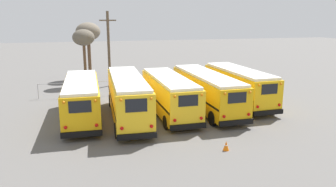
# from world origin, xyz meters

# --- Properties ---
(ground_plane) EXTENTS (160.00, 160.00, 0.00)m
(ground_plane) POSITION_xyz_m (0.00, 0.00, 0.00)
(ground_plane) COLOR #5B5956
(school_bus_0) EXTENTS (2.72, 9.71, 3.02)m
(school_bus_0) POSITION_xyz_m (-6.67, -0.34, 1.65)
(school_bus_0) COLOR #EAAA0F
(school_bus_0) RESTS_ON ground
(school_bus_1) EXTENTS (2.81, 10.60, 3.26)m
(school_bus_1) POSITION_xyz_m (-3.34, -1.16, 1.78)
(school_bus_1) COLOR yellow
(school_bus_1) RESTS_ON ground
(school_bus_2) EXTENTS (2.63, 9.62, 3.03)m
(school_bus_2) POSITION_xyz_m (0.00, -0.64, 1.64)
(school_bus_2) COLOR yellow
(school_bus_2) RESTS_ON ground
(school_bus_3) EXTENTS (2.77, 10.94, 3.03)m
(school_bus_3) POSITION_xyz_m (3.34, -0.12, 1.67)
(school_bus_3) COLOR #EAAA0F
(school_bus_3) RESTS_ON ground
(school_bus_4) EXTENTS (2.84, 9.51, 3.12)m
(school_bus_4) POSITION_xyz_m (6.68, 0.72, 1.71)
(school_bus_4) COLOR yellow
(school_bus_4) RESTS_ON ground
(utility_pole) EXTENTS (1.80, 0.29, 8.15)m
(utility_pole) POSITION_xyz_m (-3.61, 11.56, 4.23)
(utility_pole) COLOR brown
(utility_pole) RESTS_ON ground
(bare_tree_0) EXTENTS (2.98, 2.98, 6.89)m
(bare_tree_0) POSITION_xyz_m (-5.63, 17.04, 5.64)
(bare_tree_0) COLOR brown
(bare_tree_0) RESTS_ON ground
(bare_tree_1) EXTENTS (2.42, 2.42, 6.22)m
(bare_tree_1) POSITION_xyz_m (-6.22, 12.94, 5.19)
(bare_tree_1) COLOR brown
(bare_tree_1) RESTS_ON ground
(fence_line) EXTENTS (21.41, 0.06, 1.42)m
(fence_line) POSITION_xyz_m (0.00, 7.15, 0.98)
(fence_line) COLOR #939399
(fence_line) RESTS_ON ground
(traffic_cone) EXTENTS (0.36, 0.36, 0.57)m
(traffic_cone) POSITION_xyz_m (1.34, -8.54, 0.29)
(traffic_cone) COLOR orange
(traffic_cone) RESTS_ON ground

